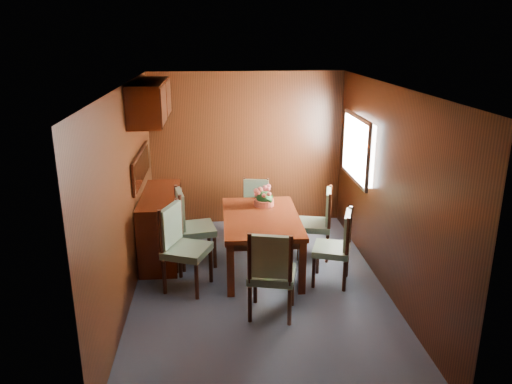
{
  "coord_description": "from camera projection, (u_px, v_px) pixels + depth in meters",
  "views": [
    {
      "loc": [
        -0.5,
        -5.4,
        2.96
      ],
      "look_at": [
        0.0,
        0.52,
        1.05
      ],
      "focal_mm": 35.0,
      "sensor_mm": 36.0,
      "label": 1
    }
  ],
  "objects": [
    {
      "name": "flower_centerpiece",
      "position": [
        264.0,
        196.0,
        6.7
      ],
      "size": [
        0.29,
        0.29,
        0.29
      ],
      "color": "#C3573B",
      "rests_on": "dining_table"
    },
    {
      "name": "chair_left_near",
      "position": [
        181.0,
        242.0,
        5.9
      ],
      "size": [
        0.63,
        0.64,
        1.05
      ],
      "rotation": [
        0.0,
        0.0,
        -1.95
      ],
      "color": "black",
      "rests_on": "ground"
    },
    {
      "name": "room_shell",
      "position": [
        248.0,
        150.0,
        5.87
      ],
      "size": [
        3.06,
        4.52,
        2.41
      ],
      "color": "black",
      "rests_on": "ground"
    },
    {
      "name": "chair_right_far",
      "position": [
        320.0,
        219.0,
        6.76
      ],
      "size": [
        0.53,
        0.55,
        0.97
      ],
      "rotation": [
        0.0,
        0.0,
        1.34
      ],
      "color": "black",
      "rests_on": "ground"
    },
    {
      "name": "chair_foot",
      "position": [
        256.0,
        205.0,
        7.5
      ],
      "size": [
        0.47,
        0.46,
        0.87
      ],
      "rotation": [
        0.0,
        0.0,
        2.97
      ],
      "color": "black",
      "rests_on": "ground"
    },
    {
      "name": "chair_left_far",
      "position": [
        190.0,
        223.0,
        6.51
      ],
      "size": [
        0.56,
        0.57,
        1.04
      ],
      "rotation": [
        0.0,
        0.0,
        -1.39
      ],
      "color": "black",
      "rests_on": "ground"
    },
    {
      "name": "ground",
      "position": [
        260.0,
        287.0,
        6.06
      ],
      "size": [
        4.5,
        4.5,
        0.0
      ],
      "primitive_type": "plane",
      "color": "#3A424F",
      "rests_on": "ground"
    },
    {
      "name": "dining_table",
      "position": [
        261.0,
        224.0,
        6.38
      ],
      "size": [
        0.97,
        1.54,
        0.72
      ],
      "rotation": [
        0.0,
        0.0,
        -0.01
      ],
      "color": "#371206",
      "rests_on": "ground"
    },
    {
      "name": "chair_right_near",
      "position": [
        338.0,
        244.0,
        6.02
      ],
      "size": [
        0.55,
        0.56,
        0.94
      ],
      "rotation": [
        0.0,
        0.0,
        1.24
      ],
      "color": "black",
      "rests_on": "ground"
    },
    {
      "name": "chair_head",
      "position": [
        271.0,
        270.0,
        5.26
      ],
      "size": [
        0.58,
        0.56,
        1.02
      ],
      "rotation": [
        0.0,
        0.0,
        -0.23
      ],
      "color": "black",
      "rests_on": "ground"
    },
    {
      "name": "sideboard",
      "position": [
        162.0,
        225.0,
        6.77
      ],
      "size": [
        0.48,
        1.4,
        0.9
      ],
      "primitive_type": "cube",
      "color": "#371206",
      "rests_on": "ground"
    }
  ]
}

